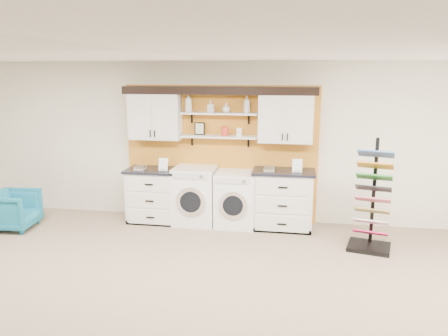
% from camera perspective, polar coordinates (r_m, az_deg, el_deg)
% --- Properties ---
extents(ceiling, '(10.00, 10.00, 0.00)m').
position_cam_1_polar(ceiling, '(3.77, -11.13, 14.81)').
color(ceiling, white).
rests_on(ceiling, wall_back).
extents(wall_back, '(10.00, 0.00, 10.00)m').
position_cam_1_polar(wall_back, '(7.74, -0.40, 3.38)').
color(wall_back, beige).
rests_on(wall_back, floor).
extents(accent_panel, '(3.40, 0.07, 2.40)m').
position_cam_1_polar(accent_panel, '(7.74, -0.44, 1.88)').
color(accent_panel, '#C27821').
rests_on(accent_panel, wall_back).
extents(upper_cabinet_left, '(0.90, 0.35, 0.84)m').
position_cam_1_polar(upper_cabinet_left, '(7.76, -8.98, 6.82)').
color(upper_cabinet_left, white).
rests_on(upper_cabinet_left, wall_back).
extents(upper_cabinet_right, '(0.90, 0.35, 0.84)m').
position_cam_1_polar(upper_cabinet_right, '(7.37, 8.07, 6.55)').
color(upper_cabinet_right, white).
rests_on(upper_cabinet_right, wall_back).
extents(shelf_lower, '(1.32, 0.28, 0.03)m').
position_cam_1_polar(shelf_lower, '(7.53, -0.66, 4.12)').
color(shelf_lower, white).
rests_on(shelf_lower, wall_back).
extents(shelf_upper, '(1.32, 0.28, 0.03)m').
position_cam_1_polar(shelf_upper, '(7.48, -0.67, 7.15)').
color(shelf_upper, white).
rests_on(shelf_upper, wall_back).
extents(crown_molding, '(3.30, 0.41, 0.13)m').
position_cam_1_polar(crown_molding, '(7.47, -0.66, 10.20)').
color(crown_molding, black).
rests_on(crown_molding, wall_back).
extents(picture_frame, '(0.18, 0.02, 0.22)m').
position_cam_1_polar(picture_frame, '(7.63, -3.20, 5.16)').
color(picture_frame, black).
rests_on(picture_frame, shelf_lower).
extents(canister_red, '(0.11, 0.11, 0.16)m').
position_cam_1_polar(canister_red, '(7.50, 0.09, 4.82)').
color(canister_red, red).
rests_on(canister_red, shelf_lower).
extents(canister_cream, '(0.10, 0.10, 0.14)m').
position_cam_1_polar(canister_cream, '(7.47, 2.00, 4.70)').
color(canister_cream, silver).
rests_on(canister_cream, shelf_lower).
extents(base_cabinet_left, '(0.97, 0.66, 0.95)m').
position_cam_1_polar(base_cabinet_left, '(7.88, -8.98, -3.51)').
color(base_cabinet_left, white).
rests_on(base_cabinet_left, floor).
extents(base_cabinet_right, '(1.03, 0.66, 1.01)m').
position_cam_1_polar(base_cabinet_right, '(7.49, 7.72, -4.09)').
color(base_cabinet_right, white).
rests_on(base_cabinet_right, floor).
extents(washer, '(0.72, 0.71, 1.01)m').
position_cam_1_polar(washer, '(7.67, -3.80, -3.60)').
color(washer, white).
rests_on(washer, floor).
extents(dryer, '(0.68, 0.71, 0.95)m').
position_cam_1_polar(dryer, '(7.55, 1.55, -4.06)').
color(dryer, white).
rests_on(dryer, floor).
extents(sample_rack, '(0.71, 0.64, 1.67)m').
position_cam_1_polar(sample_rack, '(6.93, 18.69, -5.81)').
color(sample_rack, black).
rests_on(sample_rack, floor).
extents(armchair, '(0.77, 0.76, 0.65)m').
position_cam_1_polar(armchair, '(8.26, -25.74, -4.96)').
color(armchair, '#166C8C').
rests_on(armchair, floor).
extents(soap_bottle_a, '(0.17, 0.17, 0.32)m').
position_cam_1_polar(soap_bottle_a, '(7.58, -4.65, 8.50)').
color(soap_bottle_a, silver).
rests_on(soap_bottle_a, shelf_upper).
extents(soap_bottle_b, '(0.12, 0.12, 0.20)m').
position_cam_1_polar(soap_bottle_b, '(7.50, -1.75, 8.03)').
color(soap_bottle_b, silver).
rests_on(soap_bottle_b, shelf_upper).
extents(soap_bottle_c, '(0.17, 0.17, 0.16)m').
position_cam_1_polar(soap_bottle_c, '(7.45, 0.28, 7.87)').
color(soap_bottle_c, silver).
rests_on(soap_bottle_c, shelf_upper).
extents(soap_bottle_d, '(0.16, 0.16, 0.29)m').
position_cam_1_polar(soap_bottle_d, '(7.40, 3.01, 8.30)').
color(soap_bottle_d, silver).
rests_on(soap_bottle_d, shelf_upper).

